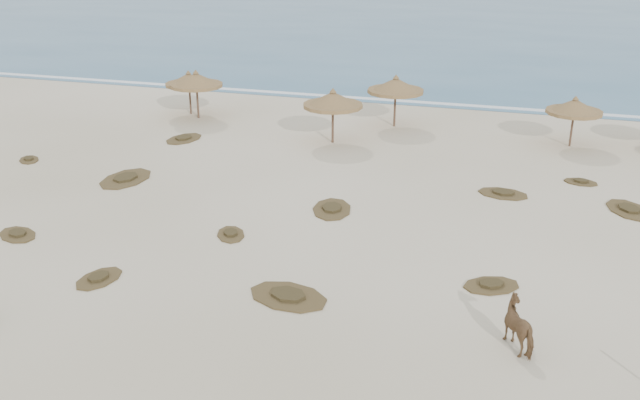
# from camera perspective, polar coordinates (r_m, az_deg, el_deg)

# --- Properties ---
(ground) EXTENTS (160.00, 160.00, 0.00)m
(ground) POSITION_cam_1_polar(r_m,az_deg,el_deg) (23.00, -1.81, -7.33)
(ground) COLOR beige
(ground) RESTS_ON ground
(ocean) EXTENTS (200.00, 100.00, 0.01)m
(ocean) POSITION_cam_1_polar(r_m,az_deg,el_deg) (94.95, 12.82, 14.45)
(ocean) COLOR #2D5E87
(ocean) RESTS_ON ground
(foam_line) EXTENTS (70.00, 0.60, 0.01)m
(foam_line) POSITION_cam_1_polar(r_m,az_deg,el_deg) (46.87, 8.17, 7.72)
(foam_line) COLOR white
(foam_line) RESTS_ON ground
(palapa_0) EXTENTS (3.32, 3.32, 2.90)m
(palapa_0) POSITION_cam_1_polar(r_m,az_deg,el_deg) (42.85, -9.87, 9.39)
(palapa_0) COLOR brown
(palapa_0) RESTS_ON ground
(palapa_1) EXTENTS (3.13, 3.13, 2.66)m
(palapa_1) POSITION_cam_1_polar(r_m,az_deg,el_deg) (43.95, -10.45, 9.41)
(palapa_1) COLOR brown
(palapa_1) RESTS_ON ground
(palapa_2) EXTENTS (4.09, 4.09, 2.98)m
(palapa_2) POSITION_cam_1_polar(r_m,az_deg,el_deg) (40.72, 6.08, 9.04)
(palapa_2) COLOR brown
(palapa_2) RESTS_ON ground
(palapa_3) EXTENTS (4.00, 4.00, 2.94)m
(palapa_3) POSITION_cam_1_polar(r_m,az_deg,el_deg) (37.40, 1.04, 7.97)
(palapa_3) COLOR brown
(palapa_3) RESTS_ON ground
(palapa_4) EXTENTS (3.21, 3.21, 2.69)m
(palapa_4) POSITION_cam_1_polar(r_m,az_deg,el_deg) (39.06, 19.70, 7.01)
(palapa_4) COLOR brown
(palapa_4) RESTS_ON ground
(horse) EXTENTS (1.51, 1.75, 1.36)m
(horse) POSITION_cam_1_polar(r_m,az_deg,el_deg) (20.66, 15.86, -9.69)
(horse) COLOR olive
(horse) RESTS_ON ground
(scrub_0) EXTENTS (2.16, 1.89, 0.16)m
(scrub_0) POSITION_cam_1_polar(r_m,az_deg,el_deg) (29.14, -23.04, -2.54)
(scrub_0) COLOR brown
(scrub_0) RESTS_ON ground
(scrub_1) EXTENTS (2.14, 3.11, 0.16)m
(scrub_1) POSITION_cam_1_polar(r_m,az_deg,el_deg) (33.72, -15.28, 1.68)
(scrub_1) COLOR brown
(scrub_1) RESTS_ON ground
(scrub_2) EXTENTS (1.66, 1.88, 0.16)m
(scrub_2) POSITION_cam_1_polar(r_m,az_deg,el_deg) (27.05, -7.15, -2.72)
(scrub_2) COLOR brown
(scrub_2) RESTS_ON ground
(scrub_3) EXTENTS (2.03, 2.69, 0.16)m
(scrub_3) POSITION_cam_1_polar(r_m,az_deg,el_deg) (29.13, 0.96, -0.71)
(scrub_3) COLOR brown
(scrub_3) RESTS_ON ground
(scrub_4) EXTENTS (2.25, 1.99, 0.16)m
(scrub_4) POSITION_cam_1_polar(r_m,az_deg,el_deg) (23.91, 13.54, -6.64)
(scrub_4) COLOR brown
(scrub_4) RESTS_ON ground
(scrub_5) EXTENTS (2.38, 2.83, 0.16)m
(scrub_5) POSITION_cam_1_polar(r_m,az_deg,el_deg) (31.68, 23.48, -0.70)
(scrub_5) COLOR brown
(scrub_5) RESTS_ON ground
(scrub_6) EXTENTS (2.04, 2.63, 0.16)m
(scrub_6) POSITION_cam_1_polar(r_m,az_deg,el_deg) (39.20, -10.84, 4.85)
(scrub_6) COLOR brown
(scrub_6) RESTS_ON ground
(scrub_7) EXTENTS (2.34, 1.70, 0.16)m
(scrub_7) POSITION_cam_1_polar(r_m,az_deg,el_deg) (31.76, 14.44, 0.52)
(scrub_7) COLOR brown
(scrub_7) RESTS_ON ground
(scrub_8) EXTENTS (1.60, 1.65, 0.16)m
(scrub_8) POSITION_cam_1_polar(r_m,az_deg,el_deg) (37.92, -22.26, 3.02)
(scrub_8) COLOR brown
(scrub_8) RESTS_ON ground
(scrub_9) EXTENTS (3.02, 2.32, 0.16)m
(scrub_9) POSITION_cam_1_polar(r_m,az_deg,el_deg) (22.65, -2.56, -7.68)
(scrub_9) COLOR brown
(scrub_9) RESTS_ON ground
(scrub_10) EXTENTS (1.63, 1.20, 0.16)m
(scrub_10) POSITION_cam_1_polar(r_m,az_deg,el_deg) (34.19, 20.14, 1.38)
(scrub_10) COLOR brown
(scrub_10) RESTS_ON ground
(scrub_11) EXTENTS (1.53, 2.01, 0.16)m
(scrub_11) POSITION_cam_1_polar(r_m,az_deg,el_deg) (24.79, -17.27, -5.99)
(scrub_11) COLOR brown
(scrub_11) RESTS_ON ground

